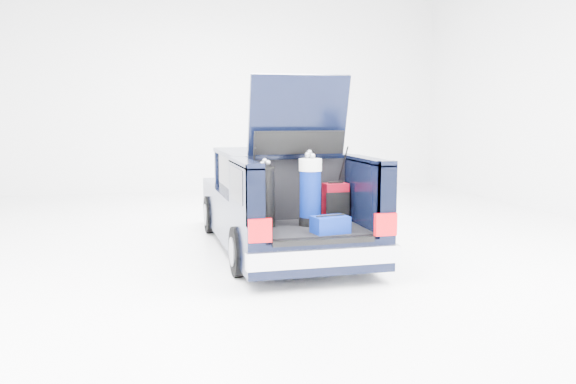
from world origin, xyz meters
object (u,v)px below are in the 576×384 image
object	(u,v)px
car	(278,203)
blue_duffel	(330,225)
red_suitcase	(336,202)
blue_golf_bag	(310,191)
black_golf_bag	(266,197)

from	to	relation	value
car	blue_duffel	world-z (taller)	car
red_suitcase	blue_golf_bag	distance (m)	0.52
car	black_golf_bag	bearing A→B (deg)	-108.94
red_suitcase	blue_duffel	world-z (taller)	red_suitcase
car	blue_golf_bag	size ratio (longest dim) A/B	4.93
blue_golf_bag	car	bearing A→B (deg)	106.78
black_golf_bag	blue_duffel	bearing A→B (deg)	-21.78
car	blue_golf_bag	world-z (taller)	car
car	blue_duffel	bearing A→B (deg)	-85.62
black_golf_bag	blue_golf_bag	size ratio (longest dim) A/B	0.89
black_golf_bag	blue_golf_bag	distance (m)	0.56
blue_golf_bag	blue_duffel	xyz separation A→B (m)	(0.09, -0.52, -0.33)
blue_duffel	red_suitcase	bearing A→B (deg)	58.56
car	blue_golf_bag	distance (m)	1.53
red_suitcase	blue_golf_bag	bearing A→B (deg)	-151.33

